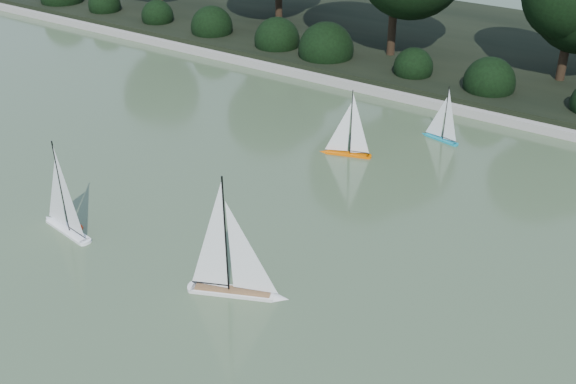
{
  "coord_description": "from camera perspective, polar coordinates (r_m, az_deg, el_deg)",
  "views": [
    {
      "loc": [
        4.66,
        -4.85,
        5.83
      ],
      "look_at": [
        -0.65,
        2.95,
        0.7
      ],
      "focal_mm": 45.0,
      "sensor_mm": 36.0,
      "label": 1
    }
  ],
  "objects": [
    {
      "name": "pond_coping",
      "position": [
        15.7,
        14.65,
        6.13
      ],
      "size": [
        40.0,
        0.35,
        0.18
      ],
      "primitive_type": "cube",
      "color": "gray",
      "rests_on": "ground"
    },
    {
      "name": "sailboat_teal",
      "position": [
        14.38,
        11.85,
        4.79
      ],
      "size": [
        0.86,
        0.32,
        1.18
      ],
      "color": "teal",
      "rests_on": "ground"
    },
    {
      "name": "sailboat_white_a",
      "position": [
        11.55,
        -17.38,
        -1.74
      ],
      "size": [
        1.22,
        0.38,
        1.66
      ],
      "color": "white",
      "rests_on": "ground"
    },
    {
      "name": "shrub_hedge",
      "position": [
        16.38,
        15.95,
        8.24
      ],
      "size": [
        29.1,
        1.1,
        1.1
      ],
      "color": "black",
      "rests_on": "ground"
    },
    {
      "name": "far_bank",
      "position": [
        19.3,
        19.03,
        9.86
      ],
      "size": [
        40.0,
        8.0,
        0.3
      ],
      "primitive_type": "cube",
      "color": "black",
      "rests_on": "ground"
    },
    {
      "name": "race_buoy",
      "position": [
        11.64,
        -16.26,
        -2.8
      ],
      "size": [
        0.16,
        0.16,
        0.16
      ],
      "primitive_type": "sphere",
      "color": "#F1330C",
      "rests_on": "ground"
    },
    {
      "name": "sailboat_orange",
      "position": [
        13.47,
        4.46,
        3.8
      ],
      "size": [
        0.99,
        0.44,
        1.36
      ],
      "color": "#ED5D01",
      "rests_on": "ground"
    },
    {
      "name": "sailboat_white_b",
      "position": [
        9.62,
        -3.84,
        -6.64
      ],
      "size": [
        1.35,
        0.74,
        1.92
      ],
      "color": "white",
      "rests_on": "ground"
    },
    {
      "name": "ground",
      "position": [
        8.9,
        -7.42,
        -12.68
      ],
      "size": [
        80.0,
        80.0,
        0.0
      ],
      "primitive_type": "plane",
      "color": "#35462A",
      "rests_on": "ground"
    }
  ]
}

